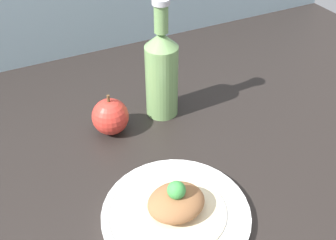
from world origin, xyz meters
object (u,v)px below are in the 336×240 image
(plate, at_px, (176,214))
(apple, at_px, (110,117))
(plated_food, at_px, (176,203))
(cider_bottle, at_px, (162,72))

(plate, distance_m, apple, 0.29)
(apple, bearing_deg, plated_food, -85.80)
(plate, relative_size, apple, 2.70)
(plated_food, height_order, apple, apple)
(plate, relative_size, cider_bottle, 0.94)
(cider_bottle, xyz_separation_m, apple, (-0.14, -0.02, -0.07))
(plated_food, distance_m, apple, 0.29)
(apple, bearing_deg, plate, -85.80)
(cider_bottle, relative_size, apple, 2.86)
(plate, bearing_deg, cider_bottle, 68.97)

